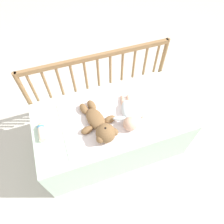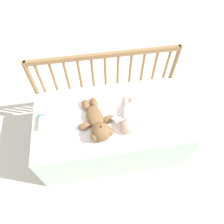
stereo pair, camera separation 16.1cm
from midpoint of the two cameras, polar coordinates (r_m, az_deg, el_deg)
ground_plane at (r=2.10m, az=2.19°, el=-9.01°), size 12.00×12.00×0.00m
crib_mattress at (r=1.88m, az=2.44°, el=-5.59°), size 1.30×0.68×0.51m
crib_rail at (r=1.81m, az=0.71°, el=10.20°), size 1.30×0.04×0.86m
blanket at (r=1.65m, az=2.03°, el=-1.75°), size 0.79×0.55×0.01m
teddy_bear at (r=1.55m, az=-1.23°, el=-3.38°), size 0.31×0.45×0.15m
baby at (r=1.61m, az=7.47°, el=-1.62°), size 0.28×0.38×0.11m
baby_bottle at (r=1.67m, az=-16.98°, el=-2.75°), size 0.05×0.16×0.05m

